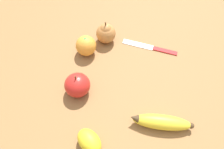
{
  "coord_description": "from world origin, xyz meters",
  "views": [
    {
      "loc": [
        0.19,
        -0.34,
        0.6
      ],
      "look_at": [
        -0.07,
        -0.05,
        0.03
      ],
      "focal_mm": 35.0,
      "sensor_mm": 36.0,
      "label": 1
    }
  ],
  "objects_px": {
    "banana": "(161,122)",
    "apple": "(77,85)",
    "orange": "(86,46)",
    "paring_knife": "(152,47)",
    "pear": "(106,33)",
    "lemon": "(89,141)"
  },
  "relations": [
    {
      "from": "banana",
      "to": "apple",
      "type": "relative_size",
      "value": 1.94
    },
    {
      "from": "apple",
      "to": "banana",
      "type": "bearing_deg",
      "value": 17.45
    },
    {
      "from": "banana",
      "to": "orange",
      "type": "distance_m",
      "value": 0.35
    },
    {
      "from": "banana",
      "to": "paring_knife",
      "type": "bearing_deg",
      "value": -83.73
    },
    {
      "from": "pear",
      "to": "lemon",
      "type": "xyz_separation_m",
      "value": [
        0.23,
        -0.31,
        -0.01
      ]
    },
    {
      "from": "pear",
      "to": "lemon",
      "type": "distance_m",
      "value": 0.38
    },
    {
      "from": "paring_knife",
      "to": "pear",
      "type": "bearing_deg",
      "value": 95.06
    },
    {
      "from": "banana",
      "to": "lemon",
      "type": "relative_size",
      "value": 1.89
    },
    {
      "from": "orange",
      "to": "pear",
      "type": "relative_size",
      "value": 0.8
    },
    {
      "from": "orange",
      "to": "apple",
      "type": "bearing_deg",
      "value": -53.44
    },
    {
      "from": "apple",
      "to": "lemon",
      "type": "distance_m",
      "value": 0.17
    },
    {
      "from": "orange",
      "to": "lemon",
      "type": "xyz_separation_m",
      "value": [
        0.24,
        -0.22,
        -0.01
      ]
    },
    {
      "from": "banana",
      "to": "orange",
      "type": "xyz_separation_m",
      "value": [
        -0.35,
        0.05,
        0.01
      ]
    },
    {
      "from": "orange",
      "to": "paring_knife",
      "type": "height_order",
      "value": "orange"
    },
    {
      "from": "pear",
      "to": "lemon",
      "type": "relative_size",
      "value": 1.03
    },
    {
      "from": "paring_knife",
      "to": "lemon",
      "type": "bearing_deg",
      "value": 167.5
    },
    {
      "from": "orange",
      "to": "paring_knife",
      "type": "relative_size",
      "value": 0.37
    },
    {
      "from": "banana",
      "to": "lemon",
      "type": "xyz_separation_m",
      "value": [
        -0.11,
        -0.17,
        0.01
      ]
    },
    {
      "from": "orange",
      "to": "lemon",
      "type": "height_order",
      "value": "orange"
    },
    {
      "from": "pear",
      "to": "paring_knife",
      "type": "distance_m",
      "value": 0.17
    },
    {
      "from": "banana",
      "to": "apple",
      "type": "xyz_separation_m",
      "value": [
        -0.26,
        -0.08,
        0.01
      ]
    },
    {
      "from": "pear",
      "to": "apple",
      "type": "relative_size",
      "value": 1.06
    }
  ]
}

